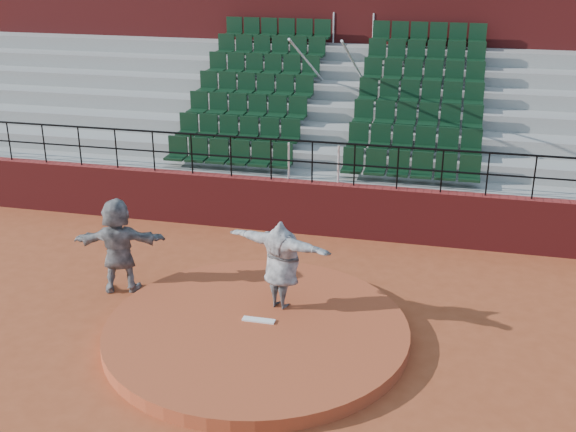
# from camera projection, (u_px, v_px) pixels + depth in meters

# --- Properties ---
(ground) EXTENTS (90.00, 90.00, 0.00)m
(ground) POSITION_uv_depth(u_px,v_px,m) (257.00, 337.00, 13.09)
(ground) COLOR #964122
(ground) RESTS_ON ground
(pitchers_mound) EXTENTS (5.50, 5.50, 0.25)m
(pitchers_mound) POSITION_uv_depth(u_px,v_px,m) (257.00, 331.00, 13.04)
(pitchers_mound) COLOR #A34324
(pitchers_mound) RESTS_ON ground
(pitching_rubber) EXTENTS (0.60, 0.15, 0.03)m
(pitching_rubber) POSITION_uv_depth(u_px,v_px,m) (259.00, 320.00, 13.13)
(pitching_rubber) COLOR white
(pitching_rubber) RESTS_ON pitchers_mound
(boundary_wall) EXTENTS (24.00, 0.30, 1.30)m
(boundary_wall) POSITION_uv_depth(u_px,v_px,m) (312.00, 208.00, 17.38)
(boundary_wall) COLOR maroon
(boundary_wall) RESTS_ON ground
(wall_railing) EXTENTS (24.04, 0.05, 1.03)m
(wall_railing) POSITION_uv_depth(u_px,v_px,m) (312.00, 153.00, 16.87)
(wall_railing) COLOR black
(wall_railing) RESTS_ON boundary_wall
(seating_deck) EXTENTS (24.00, 5.97, 4.63)m
(seating_deck) POSITION_uv_depth(u_px,v_px,m) (337.00, 137.00, 20.39)
(seating_deck) COLOR gray
(seating_deck) RESTS_ON ground
(press_box_facade) EXTENTS (24.00, 3.00, 7.10)m
(press_box_facade) POSITION_uv_depth(u_px,v_px,m) (359.00, 42.00, 23.19)
(press_box_facade) COLOR maroon
(press_box_facade) RESTS_ON ground
(pitcher) EXTENTS (2.20, 1.19, 1.73)m
(pitcher) POSITION_uv_depth(u_px,v_px,m) (281.00, 264.00, 13.34)
(pitcher) COLOR black
(pitcher) RESTS_ON pitchers_mound
(fielder) EXTENTS (1.93, 1.03, 1.98)m
(fielder) POSITION_uv_depth(u_px,v_px,m) (119.00, 245.00, 14.46)
(fielder) COLOR black
(fielder) RESTS_ON ground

